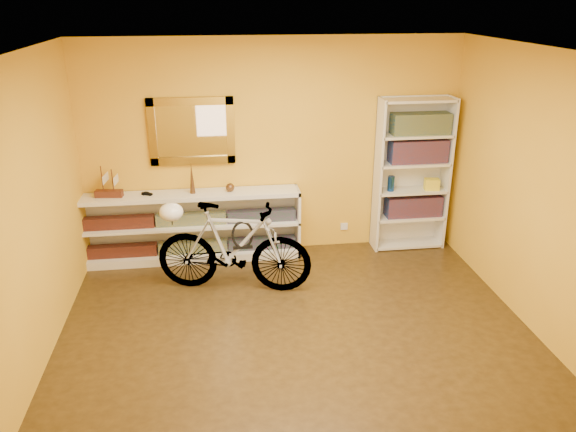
{
  "coord_description": "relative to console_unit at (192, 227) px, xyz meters",
  "views": [
    {
      "loc": [
        -0.7,
        -4.44,
        3.02
      ],
      "look_at": [
        0.0,
        0.7,
        0.95
      ],
      "focal_mm": 34.77,
      "sensor_mm": 36.0,
      "label": 1
    }
  ],
  "objects": [
    {
      "name": "helmet",
      "position": [
        -0.17,
        -0.68,
        0.46
      ],
      "size": [
        0.25,
        0.24,
        0.19
      ],
      "primitive_type": "ellipsoid",
      "color": "white",
      "rests_on": "bicycle"
    },
    {
      "name": "travel_mug",
      "position": [
        2.44,
        0.01,
        0.43
      ],
      "size": [
        0.08,
        0.08,
        0.19
      ],
      "primitive_type": "cylinder",
      "color": "#16419B",
      "rests_on": "bookcase"
    },
    {
      "name": "wall_socket",
      "position": [
        1.92,
        0.17,
        -0.17
      ],
      "size": [
        0.09,
        0.02,
        0.09
      ],
      "primitive_type": "cube",
      "color": "silver",
      "rests_on": "back_wall"
    },
    {
      "name": "ceiling",
      "position": [
        1.02,
        -1.81,
        2.18
      ],
      "size": [
        4.5,
        4.0,
        0.01
      ],
      "primitive_type": "cube",
      "color": "silver",
      "rests_on": "ground"
    },
    {
      "name": "bronze_ornament",
      "position": [
        0.04,
        0.0,
        0.61
      ],
      "size": [
        0.06,
        0.06,
        0.37
      ],
      "primitive_type": "cone",
      "color": "#55361D",
      "rests_on": "console_unit"
    },
    {
      "name": "back_wall",
      "position": [
        1.02,
        0.19,
        0.88
      ],
      "size": [
        4.5,
        0.01,
        2.6
      ],
      "primitive_type": "cube",
      "color": "gold",
      "rests_on": "ground"
    },
    {
      "name": "toy_car",
      "position": [
        -0.48,
        0.0,
        0.43
      ],
      "size": [
        0.0,
        0.0,
        0.0
      ],
      "primitive_type": "imported",
      "rotation": [
        0.0,
        0.0,
        1.21
      ],
      "color": "black",
      "rests_on": "console_unit"
    },
    {
      "name": "book_row_c",
      "position": [
        2.76,
        0.03,
        1.16
      ],
      "size": [
        0.7,
        0.22,
        0.25
      ],
      "primitive_type": "cube",
      "color": "navy",
      "rests_on": "bookcase"
    },
    {
      "name": "bicycle",
      "position": [
        0.47,
        -0.82,
        0.08
      ],
      "size": [
        0.81,
        1.76,
        1.0
      ],
      "primitive_type": "imported",
      "rotation": [
        0.0,
        0.0,
        1.34
      ],
      "color": "silver",
      "rests_on": "floor"
    },
    {
      "name": "left_wall",
      "position": [
        -1.24,
        -1.81,
        0.88
      ],
      "size": [
        0.01,
        4.0,
        2.6
      ],
      "primitive_type": "cube",
      "color": "gold",
      "rests_on": "ground"
    },
    {
      "name": "cd_row_lower",
      "position": [
        0.0,
        -0.02,
        -0.26
      ],
      "size": [
        2.5,
        0.13,
        0.14
      ],
      "primitive_type": "cube",
      "color": "black",
      "rests_on": "console_unit"
    },
    {
      "name": "model_ship",
      "position": [
        -0.91,
        0.0,
        0.61
      ],
      "size": [
        0.32,
        0.15,
        0.37
      ],
      "primitive_type": null,
      "rotation": [
        0.0,
        0.0,
        -0.11
      ],
      "color": "#421D12",
      "rests_on": "console_unit"
    },
    {
      "name": "book_row_a",
      "position": [
        2.76,
        0.03,
        0.12
      ],
      "size": [
        0.7,
        0.22,
        0.26
      ],
      "primitive_type": "cube",
      "color": "maroon",
      "rests_on": "bookcase"
    },
    {
      "name": "right_wall",
      "position": [
        3.27,
        -1.81,
        0.88
      ],
      "size": [
        0.01,
        4.0,
        2.6
      ],
      "primitive_type": "cube",
      "color": "gold",
      "rests_on": "ground"
    },
    {
      "name": "floor",
      "position": [
        1.02,
        -1.81,
        -0.43
      ],
      "size": [
        4.5,
        4.0,
        0.01
      ],
      "primitive_type": "cube",
      "color": "#30200D",
      "rests_on": "ground"
    },
    {
      "name": "red_tin",
      "position": [
        2.51,
        0.06,
        1.14
      ],
      "size": [
        0.19,
        0.19,
        0.19
      ],
      "primitive_type": "cube",
      "rotation": [
        0.0,
        0.0,
        0.27
      ],
      "color": "maroon",
      "rests_on": "bookcase"
    },
    {
      "name": "u_lock",
      "position": [
        0.57,
        -0.84,
        0.23
      ],
      "size": [
        0.23,
        0.02,
        0.23
      ],
      "primitive_type": "torus",
      "rotation": [
        1.57,
        0.0,
        0.0
      ],
      "color": "black",
      "rests_on": "bicycle"
    },
    {
      "name": "console_unit",
      "position": [
        0.0,
        0.0,
        0.0
      ],
      "size": [
        2.6,
        0.35,
        0.85
      ],
      "primitive_type": null,
      "color": "silver",
      "rests_on": "floor"
    },
    {
      "name": "yellow_bag",
      "position": [
        2.96,
        -0.01,
        0.41
      ],
      "size": [
        0.19,
        0.15,
        0.14
      ],
      "primitive_type": "cube",
      "rotation": [
        0.0,
        0.0,
        -0.17
      ],
      "color": "yellow",
      "rests_on": "bookcase"
    },
    {
      "name": "bookcase",
      "position": [
        2.71,
        0.03,
        0.52
      ],
      "size": [
        0.9,
        0.3,
        1.9
      ],
      "primitive_type": null,
      "color": "silver",
      "rests_on": "floor"
    },
    {
      "name": "decorative_orb",
      "position": [
        0.48,
        0.0,
        0.48
      ],
      "size": [
        0.1,
        0.1,
        0.1
      ],
      "primitive_type": "sphere",
      "color": "#55361D",
      "rests_on": "console_unit"
    },
    {
      "name": "cd_row_upper",
      "position": [
        0.0,
        -0.02,
        0.11
      ],
      "size": [
        2.5,
        0.13,
        0.14
      ],
      "primitive_type": "cube",
      "color": "navy",
      "rests_on": "console_unit"
    },
    {
      "name": "gilt_mirror",
      "position": [
        0.07,
        0.15,
        1.12
      ],
      "size": [
        0.98,
        0.06,
        0.78
      ],
      "primitive_type": "cube",
      "color": "olive",
      "rests_on": "back_wall"
    },
    {
      "name": "book_row_b",
      "position": [
        2.76,
        0.03,
        0.83
      ],
      "size": [
        0.7,
        0.22,
        0.28
      ],
      "primitive_type": "cube",
      "color": "maroon",
      "rests_on": "bookcase"
    }
  ]
}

